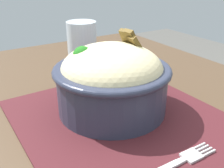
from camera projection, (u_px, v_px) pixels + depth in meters
The scene contains 5 objects.
table at pixel (120, 159), 0.47m from camera, with size 1.08×0.79×0.75m.
placemat at pixel (128, 124), 0.44m from camera, with size 0.40×0.33×0.00m, color #47191E.
bowl at pixel (112, 78), 0.45m from camera, with size 0.21×0.21×0.14m.
fork at pixel (181, 161), 0.35m from camera, with size 0.02×0.13×0.00m.
drinking_glass at pixel (82, 49), 0.66m from camera, with size 0.07×0.07×0.12m.
Camera 1 is at (0.31, -0.21, 1.00)m, focal length 41.70 mm.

